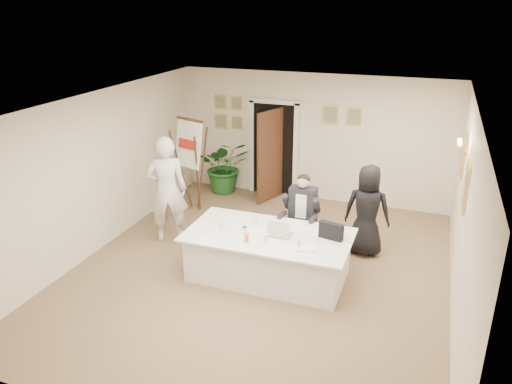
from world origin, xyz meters
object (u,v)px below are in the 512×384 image
at_px(laptop_bag, 331,231).
at_px(paper_stack, 305,248).
at_px(flip_chart, 193,170).
at_px(standing_man, 167,190).
at_px(seated_man, 302,214).
at_px(standing_woman, 367,211).
at_px(oj_glass, 247,239).
at_px(steel_jug, 245,230).
at_px(laptop, 280,226).
at_px(potted_palm, 225,166).
at_px(conference_table, 268,255).

distance_m(laptop_bag, paper_stack, 0.56).
xyz_separation_m(flip_chart, standing_man, (0.21, -1.48, 0.10)).
xyz_separation_m(seated_man, paper_stack, (0.41, -1.33, 0.06)).
relative_size(seated_man, paper_stack, 4.52).
xyz_separation_m(standing_woman, oj_glass, (-1.56, -1.77, 0.02)).
xyz_separation_m(paper_stack, steel_jug, (-1.04, 0.18, 0.04)).
bearing_deg(paper_stack, oj_glass, -172.97).
xyz_separation_m(seated_man, steel_jug, (-0.63, -1.15, 0.10)).
relative_size(paper_stack, oj_glass, 2.50).
xyz_separation_m(seated_man, laptop, (-0.09, -0.98, 0.18)).
bearing_deg(steel_jug, seated_man, 61.35).
height_order(laptop, oj_glass, laptop).
relative_size(standing_man, potted_palm, 1.61).
distance_m(conference_table, standing_woman, 1.97).
distance_m(conference_table, steel_jug, 0.58).
bearing_deg(paper_stack, laptop_bag, 58.68).
distance_m(flip_chart, oj_glass, 3.32).
distance_m(oj_glass, steel_jug, 0.33).
relative_size(conference_table, oj_glass, 20.09).
relative_size(standing_man, paper_stack, 6.20).
bearing_deg(seated_man, flip_chart, 172.39).
xyz_separation_m(conference_table, seated_man, (0.27, 1.04, 0.34)).
bearing_deg(seated_man, paper_stack, -58.14).
bearing_deg(oj_glass, laptop, 49.47).
bearing_deg(flip_chart, oj_glass, -49.37).
xyz_separation_m(standing_man, standing_woman, (3.51, 0.73, -0.19)).
relative_size(flip_chart, laptop, 5.25).
bearing_deg(laptop, steel_jug, -158.54).
relative_size(conference_table, flip_chart, 1.34).
bearing_deg(potted_palm, standing_woman, -29.11).
distance_m(conference_table, potted_palm, 4.00).
distance_m(standing_man, paper_stack, 3.00).
bearing_deg(conference_table, paper_stack, -23.22).
height_order(conference_table, oj_glass, oj_glass).
bearing_deg(standing_man, flip_chart, -109.27).
bearing_deg(standing_man, laptop, 138.64).
bearing_deg(flip_chart, conference_table, -41.68).
xyz_separation_m(laptop_bag, paper_stack, (-0.28, -0.46, -0.12)).
bearing_deg(standing_man, oj_glass, 124.41).
distance_m(conference_table, oj_glass, 0.64).
relative_size(conference_table, potted_palm, 2.09).
bearing_deg(conference_table, potted_palm, 123.23).
bearing_deg(standing_man, steel_jug, 130.04).
xyz_separation_m(standing_man, oj_glass, (1.95, -1.04, -0.17)).
bearing_deg(laptop, potted_palm, 130.03).
relative_size(laptop, laptop_bag, 0.97).
distance_m(standing_man, laptop, 2.42).
height_order(standing_woman, potted_palm, standing_woman).
xyz_separation_m(conference_table, standing_man, (-2.17, 0.64, 0.61)).
relative_size(flip_chart, standing_man, 0.97).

